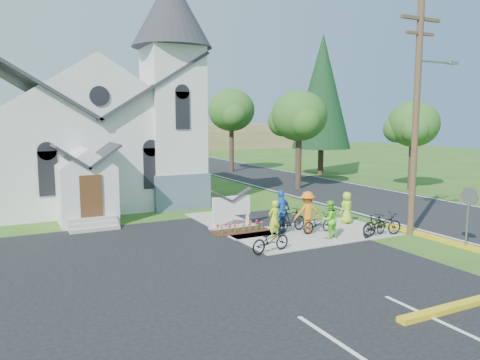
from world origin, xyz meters
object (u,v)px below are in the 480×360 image
bike_0 (270,240)px  cyclist_3 (307,212)px  bike_2 (318,223)px  utility_pole (417,111)px  bike_4 (382,224)px  bike_3 (374,225)px  cyclist_2 (281,212)px  cyclist_0 (274,219)px  cyclist_4 (347,208)px  church_sign (231,206)px  stop_sign (469,204)px  bike_1 (291,220)px  cyclist_1 (329,219)px

bike_0 → cyclist_3: (2.95, 1.79, 0.47)m
bike_2 → utility_pole: bearing=-121.1°
cyclist_3 → bike_4: bearing=158.2°
bike_0 → bike_3: bike_3 is taller
cyclist_2 → bike_3: 4.02m
cyclist_0 → bike_3: (4.00, -1.68, -0.33)m
cyclist_4 → bike_4: cyclist_4 is taller
church_sign → bike_3: size_ratio=1.36×
utility_pole → cyclist_0: size_ratio=6.14×
cyclist_3 → bike_3: (2.23, -1.79, -0.44)m
utility_pole → bike_0: utility_pole is taller
church_sign → cyclist_0: bearing=-75.9°
bike_2 → bike_3: (1.76, -1.63, 0.06)m
cyclist_0 → bike_2: bearing=167.7°
cyclist_4 → stop_sign: bearing=95.5°
bike_0 → cyclist_4: size_ratio=1.14×
stop_sign → bike_0: size_ratio=1.42×
stop_sign → bike_0: stop_sign is taller
cyclist_4 → bike_1: bearing=-5.0°
bike_3 → cyclist_4: bearing=-25.9°
cyclist_2 → bike_2: (1.46, -0.73, -0.53)m
utility_pole → bike_0: (-7.06, 0.30, -4.89)m
utility_pole → stop_sign: utility_pole is taller
bike_0 → cyclist_2: bearing=-49.9°
cyclist_0 → stop_sign: bearing=130.8°
cyclist_2 → bike_3: size_ratio=1.19×
church_sign → cyclist_3: size_ratio=1.18×
cyclist_3 → cyclist_4: cyclist_3 is taller
stop_sign → bike_1: 7.18m
bike_2 → bike_4: bearing=-129.9°
cyclist_4 → bike_4: size_ratio=0.82×
cyclist_0 → cyclist_3: bearing=172.5°
bike_2 → bike_3: bearing=-136.0°
utility_pole → cyclist_2: 7.24m
bike_0 → bike_1: size_ratio=0.98×
bike_0 → bike_1: bike_1 is taller
cyclist_4 → bike_4: bearing=77.9°
cyclist_0 → cyclist_1: size_ratio=1.01×
bike_0 → bike_3: size_ratio=1.08×
cyclist_1 → bike_4: 2.44m
church_sign → bike_1: (1.94, -2.10, -0.44)m
utility_pole → cyclist_4: size_ratio=6.50×
bike_1 → cyclist_4: cyclist_4 is taller
stop_sign → cyclist_3: bearing=131.1°
cyclist_3 → bike_4: (2.65, -1.79, -0.44)m
cyclist_0 → cyclist_1: cyclist_0 is taller
cyclist_3 → bike_3: cyclist_3 is taller
bike_3 → bike_0: bearing=77.0°
bike_2 → bike_4: (2.18, -1.63, 0.06)m
cyclist_1 → bike_0: bearing=5.4°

